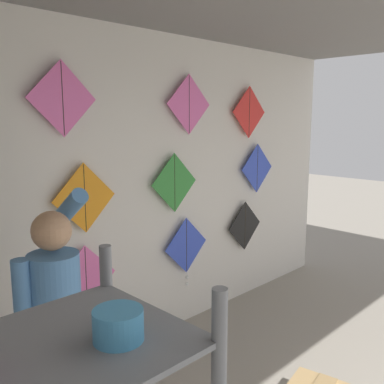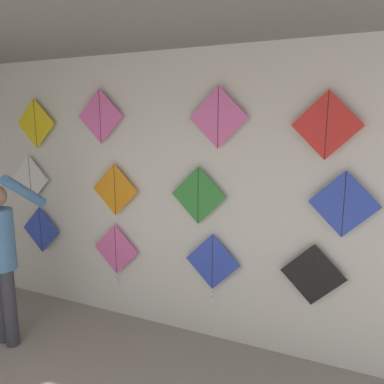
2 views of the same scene
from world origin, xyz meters
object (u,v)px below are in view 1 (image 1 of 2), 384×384
object	(u,v)px
shopkeeper	(56,324)
kite_6	(175,183)
kite_3	(245,226)
kite_5	(85,198)
kite_1	(86,282)
kite_9	(62,99)
kite_2	(186,248)
kite_10	(189,104)
kite_7	(257,168)
kite_11	(249,112)

from	to	relation	value
shopkeeper	kite_6	world-z (taller)	kite_6
kite_3	kite_5	world-z (taller)	kite_5
kite_1	kite_9	size ratio (longest dim) A/B	1.25
kite_2	kite_10	world-z (taller)	kite_10
kite_7	kite_9	xyz separation A→B (m)	(-2.37, 0.00, 0.70)
kite_9	kite_11	size ratio (longest dim) A/B	1.00
kite_10	kite_11	size ratio (longest dim) A/B	1.00
kite_7	kite_11	world-z (taller)	kite_11
shopkeeper	kite_5	bearing A→B (deg)	58.86
kite_2	kite_11	bearing A→B (deg)	0.04
kite_1	kite_11	world-z (taller)	kite_11
shopkeeper	kite_9	xyz separation A→B (m)	(0.56, 0.85, 1.24)
shopkeeper	kite_1	distance (m)	1.11
kite_7	kite_3	bearing A→B (deg)	180.00
kite_1	kite_6	world-z (taller)	kite_6
kite_3	kite_7	xyz separation A→B (m)	(0.20, 0.00, 0.64)
kite_3	kite_11	distance (m)	1.26
kite_7	shopkeeper	bearing A→B (deg)	-163.89
kite_1	kite_10	distance (m)	1.83
kite_9	kite_1	bearing A→B (deg)	-0.31
shopkeeper	kite_1	xyz separation A→B (m)	(0.69, 0.85, -0.19)
kite_1	kite_2	distance (m)	1.12
kite_1	kite_5	size ratio (longest dim) A/B	1.25
kite_6	kite_11	size ratio (longest dim) A/B	1.00
kite_1	kite_9	world-z (taller)	kite_9
kite_9	kite_10	bearing A→B (deg)	0.00
kite_9	kite_11	xyz separation A→B (m)	(2.20, 0.00, -0.08)
kite_7	kite_11	bearing A→B (deg)	180.00
kite_2	kite_6	size ratio (longest dim) A/B	1.25
kite_2	kite_3	distance (m)	0.92
kite_2	kite_1	bearing A→B (deg)	180.00
kite_3	kite_6	world-z (taller)	kite_6
kite_2	kite_6	world-z (taller)	kite_6
kite_6	kite_11	xyz separation A→B (m)	(1.10, 0.00, 0.66)
kite_3	kite_9	world-z (taller)	kite_9
kite_9	kite_10	size ratio (longest dim) A/B	1.00
kite_1	kite_5	bearing A→B (deg)	1.96
kite_9	kite_10	distance (m)	1.28
kite_2	kite_5	distance (m)	1.27
kite_5	kite_11	xyz separation A→B (m)	(2.05, 0.00, 0.68)
kite_3	shopkeeper	bearing A→B (deg)	-162.76
shopkeeper	kite_10	size ratio (longest dim) A/B	3.04
kite_5	kite_10	xyz separation A→B (m)	(1.14, 0.00, 0.74)
kite_1	kite_9	distance (m)	1.44
kite_3	kite_9	size ratio (longest dim) A/B	1.00
kite_9	kite_11	world-z (taller)	kite_9
kite_1	kite_7	distance (m)	2.36
kite_11	kite_9	bearing A→B (deg)	180.00
shopkeeper	kite_9	world-z (taller)	kite_9
kite_5	kite_11	distance (m)	2.16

